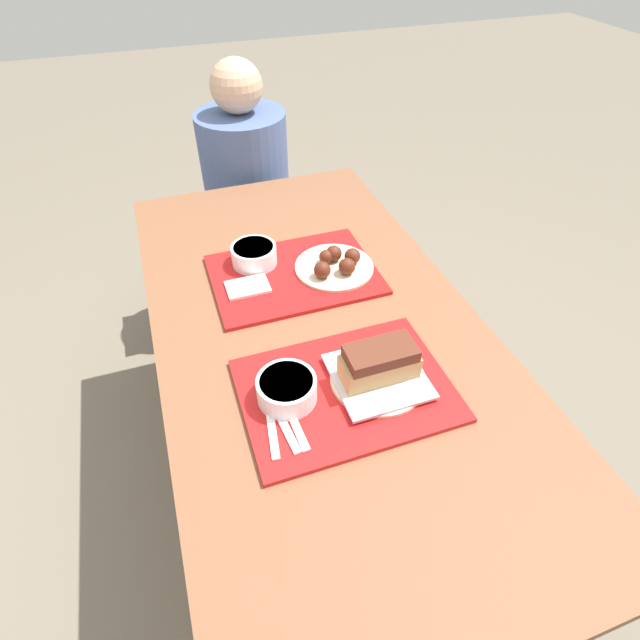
{
  "coord_description": "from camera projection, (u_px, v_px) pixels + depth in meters",
  "views": [
    {
      "loc": [
        -0.29,
        -0.86,
        1.62
      ],
      "look_at": [
        -0.01,
        -0.03,
        0.82
      ],
      "focal_mm": 28.0,
      "sensor_mm": 36.0,
      "label": 1
    }
  ],
  "objects": [
    {
      "name": "tray_near",
      "position": [
        346.0,
        390.0,
        1.08
      ],
      "size": [
        0.45,
        0.33,
        0.01
      ],
      "color": "red",
      "rests_on": "picnic_table"
    },
    {
      "name": "wings_plate_far",
      "position": [
        336.0,
        264.0,
        1.38
      ],
      "size": [
        0.22,
        0.22,
        0.05
      ],
      "color": "beige",
      "rests_on": "tray_far"
    },
    {
      "name": "bowl_coleslaw_near",
      "position": [
        287.0,
        388.0,
        1.03
      ],
      "size": [
        0.13,
        0.13,
        0.05
      ],
      "color": "white",
      "rests_on": "tray_near"
    },
    {
      "name": "plastic_fork_near",
      "position": [
        282.0,
        420.0,
        1.01
      ],
      "size": [
        0.03,
        0.17,
        0.0
      ],
      "color": "white",
      "rests_on": "tray_near"
    },
    {
      "name": "picnic_table",
      "position": [
        318.0,
        353.0,
        1.32
      ],
      "size": [
        0.79,
        1.56,
        0.78
      ],
      "color": "brown",
      "rests_on": "ground_plane"
    },
    {
      "name": "condiment_packet",
      "position": [
        334.0,
        363.0,
        1.12
      ],
      "size": [
        0.04,
        0.03,
        0.01
      ],
      "color": "#A59E93",
      "rests_on": "tray_near"
    },
    {
      "name": "picnic_bench_far",
      "position": [
        245.0,
        244.0,
        2.21
      ],
      "size": [
        0.75,
        0.28,
        0.46
      ],
      "color": "brown",
      "rests_on": "ground_plane"
    },
    {
      "name": "tray_far",
      "position": [
        295.0,
        274.0,
        1.38
      ],
      "size": [
        0.45,
        0.33,
        0.01
      ],
      "color": "red",
      "rests_on": "picnic_table"
    },
    {
      "name": "plastic_knife_near",
      "position": [
        292.0,
        417.0,
        1.01
      ],
      "size": [
        0.02,
        0.17,
        0.0
      ],
      "color": "white",
      "rests_on": "tray_near"
    },
    {
      "name": "plastic_spoon_near",
      "position": [
        271.0,
        423.0,
        1.0
      ],
      "size": [
        0.04,
        0.17,
        0.0
      ],
      "color": "white",
      "rests_on": "tray_near"
    },
    {
      "name": "person_seated_across",
      "position": [
        245.0,
        167.0,
        1.97
      ],
      "size": [
        0.34,
        0.34,
        0.68
      ],
      "color": "#4C6093",
      "rests_on": "picnic_bench_far"
    },
    {
      "name": "bowl_coleslaw_far",
      "position": [
        254.0,
        254.0,
        1.39
      ],
      "size": [
        0.13,
        0.13,
        0.05
      ],
      "color": "white",
      "rests_on": "tray_far"
    },
    {
      "name": "ground_plane",
      "position": [
        319.0,
        484.0,
        1.77
      ],
      "size": [
        12.0,
        12.0,
        0.0
      ],
      "primitive_type": "plane",
      "color": "#706656"
    },
    {
      "name": "napkin_far",
      "position": [
        248.0,
        287.0,
        1.33
      ],
      "size": [
        0.11,
        0.08,
        0.01
      ],
      "color": "white",
      "rests_on": "tray_far"
    },
    {
      "name": "brisket_sandwich_plate",
      "position": [
        379.0,
        368.0,
        1.07
      ],
      "size": [
        0.21,
        0.21,
        0.1
      ],
      "color": "beige",
      "rests_on": "tray_near"
    }
  ]
}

